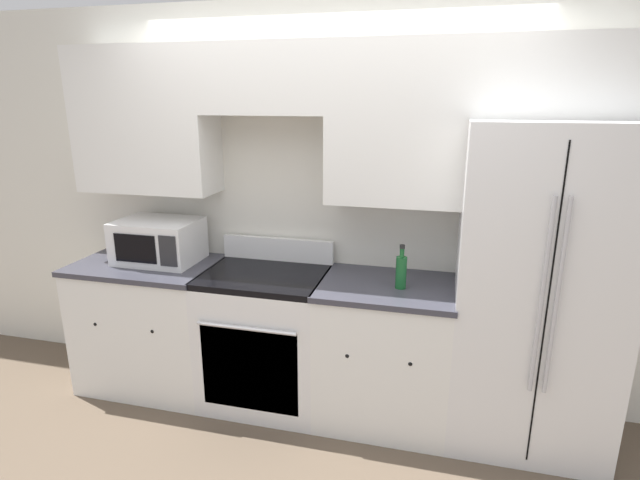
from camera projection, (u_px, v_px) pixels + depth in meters
ground_plane at (308, 434)px, 3.09m from camera, size 12.00×12.00×0.00m
wall_back at (334, 172)px, 3.19m from camera, size 8.00×0.39×2.60m
lower_cabinets_left at (152, 324)px, 3.54m from camera, size 0.96×0.64×0.92m
lower_cabinets_right at (384, 352)px, 3.15m from camera, size 0.82×0.64×0.92m
oven_range at (266, 337)px, 3.34m from camera, size 0.79×0.65×1.08m
refrigerator at (535, 289)px, 2.87m from camera, size 0.88×0.77×1.90m
microwave at (159, 241)px, 3.42m from camera, size 0.54×0.40×0.29m
bottle at (401, 271)px, 2.94m from camera, size 0.06×0.06×0.27m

